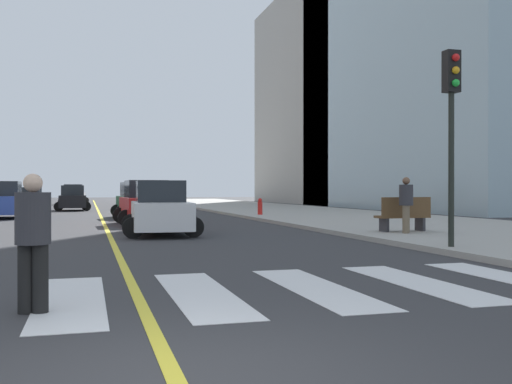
{
  "coord_description": "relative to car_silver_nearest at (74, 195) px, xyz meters",
  "views": [
    {
      "loc": [
        -0.67,
        -4.46,
        1.52
      ],
      "look_at": [
        10.0,
        32.88,
        1.35
      ],
      "focal_mm": 41.28,
      "sensor_mm": 36.0,
      "label": 1
    }
  ],
  "objects": [
    {
      "name": "car_black_fourth",
      "position": [
        0.34,
        -18.33,
        -0.1
      ],
      "size": [
        2.55,
        4.05,
        1.8
      ],
      "rotation": [
        0.0,
        0.0,
        0.01
      ],
      "color": "black",
      "rests_on": "ground"
    },
    {
      "name": "fire_hydrant",
      "position": [
        10.39,
        -31.87,
        -0.37
      ],
      "size": [
        0.26,
        0.26,
        0.89
      ],
      "color": "red",
      "rests_on": "sidewalk_kerb_east"
    },
    {
      "name": "car_gray_seventh",
      "position": [
        -2.83,
        -14.47,
        -0.16
      ],
      "size": [
        2.44,
        3.82,
        1.68
      ],
      "rotation": [
        0.0,
        0.0,
        -0.04
      ],
      "color": "slate",
      "rests_on": "ground"
    },
    {
      "name": "car_green_third",
      "position": [
        3.97,
        -30.41,
        -0.05
      ],
      "size": [
        2.79,
        4.35,
        1.91
      ],
      "rotation": [
        0.0,
        0.0,
        3.19
      ],
      "color": "#236B42",
      "rests_on": "ground"
    },
    {
      "name": "pedestrian_waiting_east",
      "position": [
        10.99,
        -46.12,
        0.17
      ],
      "size": [
        0.43,
        0.43,
        1.76
      ],
      "rotation": [
        0.0,
        0.0,
        0.88
      ],
      "color": "brown",
      "rests_on": "sidewalk_kerb_east"
    },
    {
      "name": "sidewalk_kerb_east",
      "position": [
        14.28,
        -38.05,
        -0.87
      ],
      "size": [
        10.0,
        120.0,
        0.15
      ],
      "primitive_type": "cube",
      "color": "#9E9B93",
      "rests_on": "ground"
    },
    {
      "name": "lane_divider_paint",
      "position": [
        2.08,
        -18.05,
        -0.94
      ],
      "size": [
        0.16,
        80.0,
        0.01
      ],
      "primitive_type": "cube",
      "color": "yellow",
      "rests_on": "ground"
    },
    {
      "name": "car_blue_sixth",
      "position": [
        -2.89,
        -29.13,
        -0.04
      ],
      "size": [
        2.75,
        4.37,
        1.94
      ],
      "rotation": [
        0.0,
        0.0,
        0.01
      ],
      "color": "#2D479E",
      "rests_on": "ground"
    },
    {
      "name": "parking_garage_concrete",
      "position": [
        30.89,
        -2.15,
        10.64
      ],
      "size": [
        18.0,
        24.0,
        23.18
      ],
      "primitive_type": "cube",
      "color": "#9E9B93",
      "rests_on": "ground"
    },
    {
      "name": "pedestrian_crossing",
      "position": [
        0.76,
        -54.83,
        -0.0
      ],
      "size": [
        0.42,
        0.42,
        1.72
      ],
      "rotation": [
        0.0,
        0.0,
        6.0
      ],
      "color": "black",
      "rests_on": "ground"
    },
    {
      "name": "park_bench",
      "position": [
        11.29,
        -45.44,
        -0.26
      ],
      "size": [
        1.82,
        0.63,
        1.12
      ],
      "rotation": [
        0.0,
        0.0,
        1.61
      ],
      "color": "brown",
      "rests_on": "sidewalk_kerb_east"
    },
    {
      "name": "car_white_fifth",
      "position": [
        3.74,
        -42.75,
        -0.1
      ],
      "size": [
        2.65,
        4.14,
        1.81
      ],
      "rotation": [
        0.0,
        0.0,
        3.1
      ],
      "color": "silver",
      "rests_on": "ground"
    },
    {
      "name": "crosswalk_paint",
      "position": [
        2.08,
        -54.05,
        -0.94
      ],
      "size": [
        13.5,
        4.0,
        0.01
      ],
      "color": "silver",
      "rests_on": "ground"
    },
    {
      "name": "traffic_light_near_corner",
      "position": [
        9.77,
        -50.29,
        2.51
      ],
      "size": [
        0.36,
        0.41,
        4.69
      ],
      "rotation": [
        0.0,
        0.0,
        3.14
      ],
      "color": "black",
      "rests_on": "sidewalk_kerb_east"
    },
    {
      "name": "car_silver_nearest",
      "position": [
        0.0,
        0.0,
        0.0
      ],
      "size": [
        2.97,
        4.62,
        2.02
      ],
      "rotation": [
        0.0,
        0.0,
        -0.05
      ],
      "color": "#B7B7BC",
      "rests_on": "ground"
    },
    {
      "name": "car_red_second",
      "position": [
        3.84,
        -36.61,
        -0.05
      ],
      "size": [
        2.78,
        4.35,
        1.91
      ],
      "rotation": [
        0.0,
        0.0,
        3.18
      ],
      "color": "red",
      "rests_on": "ground"
    }
  ]
}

